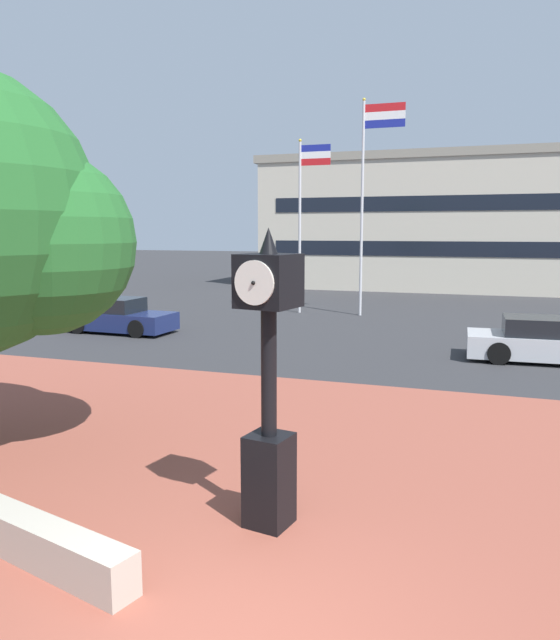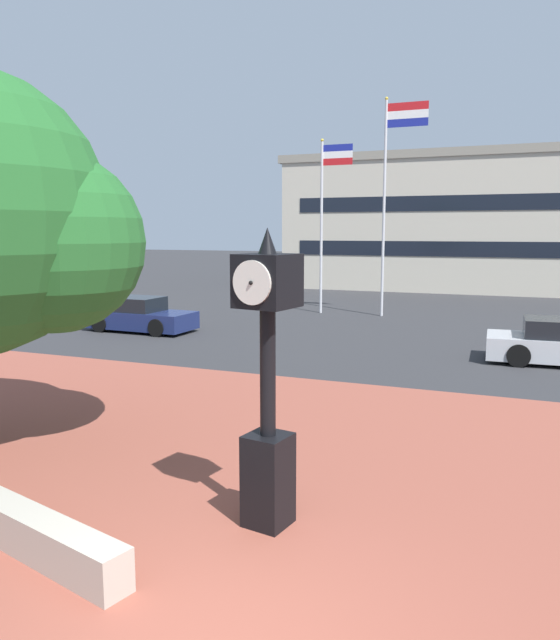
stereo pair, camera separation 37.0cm
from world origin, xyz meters
TOP-DOWN VIEW (x-y plane):
  - plaza_brick_paving at (0.00, 2.96)m, footprint 44.00×13.92m
  - planter_wall at (-2.81, 0.70)m, footprint 3.20×1.20m
  - street_clock at (-0.51, 2.37)m, footprint 0.75×0.79m
  - car_street_mid at (3.66, 14.29)m, footprint 4.58×2.04m
  - car_street_far at (-10.93, 14.69)m, footprint 4.10×1.90m
  - flagpole_primary at (-6.08, 22.13)m, footprint 1.46×0.14m
  - flagpole_secondary at (-3.19, 22.13)m, footprint 1.83×0.14m
  - civic_building at (0.10, 38.07)m, footprint 25.51×10.52m

SIDE VIEW (x-z plane):
  - plaza_brick_paving at x=0.00m, z-range 0.00..0.01m
  - planter_wall at x=-2.81m, z-range 0.00..0.50m
  - car_street_far at x=-10.93m, z-range -0.07..1.21m
  - car_street_mid at x=3.66m, z-range -0.07..1.21m
  - street_clock at x=-0.51m, z-range -0.03..3.74m
  - civic_building at x=0.10m, z-range 0.01..8.51m
  - flagpole_primary at x=-6.08m, z-range 0.66..8.43m
  - flagpole_secondary at x=-3.19m, z-range 0.92..10.24m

